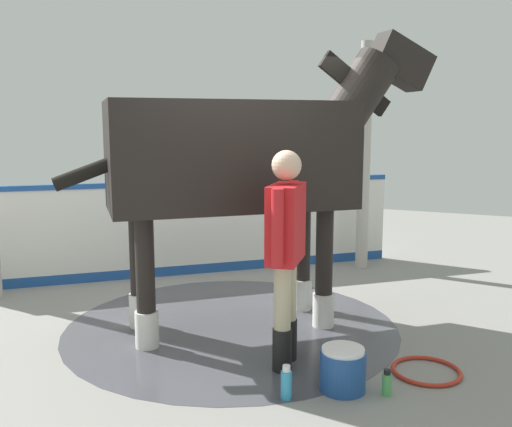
{
  "coord_description": "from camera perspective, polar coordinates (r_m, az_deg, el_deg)",
  "views": [
    {
      "loc": [
        2.54,
        -4.6,
        1.88
      ],
      "look_at": [
        0.66,
        -0.35,
        1.14
      ],
      "focal_mm": 39.51,
      "sensor_mm": 36.0,
      "label": 1
    }
  ],
  "objects": [
    {
      "name": "barrier_wall",
      "position": [
        7.14,
        -6.75,
        -1.77
      ],
      "size": [
        4.16,
        3.72,
        1.19
      ],
      "color": "white",
      "rests_on": "ground"
    },
    {
      "name": "handler",
      "position": [
        4.32,
        3.04,
        -3.07
      ],
      "size": [
        0.29,
        0.67,
        1.69
      ],
      "rotation": [
        0.0,
        0.0,
        3.3
      ],
      "color": "black",
      "rests_on": "ground"
    },
    {
      "name": "horse",
      "position": [
        5.12,
        -1.24,
        5.66
      ],
      "size": [
        2.79,
        2.53,
        2.76
      ],
      "rotation": [
        0.0,
        0.0,
        0.73
      ],
      "color": "black",
      "rests_on": "ground"
    },
    {
      "name": "hose_coil",
      "position": [
        4.66,
        16.86,
        -14.99
      ],
      "size": [
        0.53,
        0.53,
        0.03
      ],
      "primitive_type": "torus",
      "color": "#B72D1E",
      "rests_on": "ground"
    },
    {
      "name": "wet_patch",
      "position": [
        5.42,
        -2.47,
        -11.3
      ],
      "size": [
        3.11,
        3.11,
        0.0
      ],
      "primitive_type": "cylinder",
      "color": "#4C4C54",
      "rests_on": "ground"
    },
    {
      "name": "bottle_spray",
      "position": [
        4.22,
        13.1,
        -16.41
      ],
      "size": [
        0.07,
        0.07,
        0.19
      ],
      "color": "#4CA559",
      "rests_on": "ground"
    },
    {
      "name": "bottle_shampoo",
      "position": [
        4.06,
        3.09,
        -16.82
      ],
      "size": [
        0.08,
        0.08,
        0.25
      ],
      "color": "#3399CC",
      "rests_on": "ground"
    },
    {
      "name": "roof_post_near",
      "position": [
        7.44,
        10.91,
        5.59
      ],
      "size": [
        0.16,
        0.16,
        2.92
      ],
      "primitive_type": "cylinder",
      "color": "#B7B2A8",
      "rests_on": "ground"
    },
    {
      "name": "wash_bucket",
      "position": [
        4.21,
        8.77,
        -15.32
      ],
      "size": [
        0.33,
        0.33,
        0.32
      ],
      "color": "#1E478C",
      "rests_on": "ground"
    },
    {
      "name": "ground_plane",
      "position": [
        5.58,
        -4.79,
        -10.82
      ],
      "size": [
        16.0,
        16.0,
        0.02
      ],
      "primitive_type": "cube",
      "color": "gray"
    }
  ]
}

